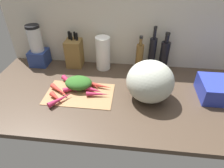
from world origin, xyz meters
TOP-DOWN VIEW (x-y plane):
  - ground_plane at (0.00, 0.00)cm, footprint 170.00×80.00cm
  - wall_back at (0.00, 38.50)cm, footprint 170.00×3.00cm
  - cutting_board at (-21.00, -4.34)cm, footprint 42.30×25.26cm
  - carrot_0 at (-30.39, -13.12)cm, footprint 12.55×14.52cm
  - carrot_1 at (-21.70, 1.52)cm, footprint 16.72×7.81cm
  - carrot_2 at (-33.21, -11.84)cm, footprint 10.30×9.04cm
  - carrot_3 at (-7.94, 3.06)cm, footprint 13.14×4.99cm
  - carrot_4 at (-23.82, -0.61)cm, footprint 16.59×11.32cm
  - carrot_5 at (-13.66, 4.18)cm, footprint 9.94×10.10cm
  - carrot_6 at (-12.01, -2.06)cm, footprint 11.59×6.30cm
  - carrot_7 at (-30.56, 5.02)cm, footprint 12.94×12.26cm
  - carrot_8 at (-9.03, -5.49)cm, footprint 14.51×3.90cm
  - carrot_9 at (-26.76, -0.82)cm, footprint 12.27×12.37cm
  - carrot_10 at (-16.51, 5.29)cm, footprint 12.54×8.57cm
  - carrot_11 at (-23.33, 5.25)cm, footprint 16.56×3.46cm
  - carrot_12 at (-33.31, -5.16)cm, footprint 15.41×12.28cm
  - carrot_greens_pile at (-22.84, 1.65)cm, footprint 17.50×13.46cm
  - winter_squash at (21.72, -3.03)cm, footprint 27.67×26.56cm
  - knife_block at (-33.05, 31.50)cm, footprint 11.39×13.18cm
  - blender_appliance at (-60.86, 29.40)cm, footprint 13.11×13.11cm
  - paper_towel_roll at (-10.88, 29.50)cm, footprint 10.53×10.53cm
  - bottle_0 at (15.58, 26.59)cm, footprint 5.28×5.28cm
  - bottle_1 at (24.69, 32.09)cm, footprint 5.22×5.22cm
  - bottle_2 at (33.38, 31.81)cm, footprint 6.44×6.44cm
  - dish_rack at (64.55, 3.50)cm, footprint 23.32×21.74cm

SIDE VIEW (x-z plane):
  - ground_plane at x=0.00cm, z-range -3.00..0.00cm
  - cutting_board at x=-21.00cm, z-range 0.00..0.80cm
  - carrot_5 at x=-13.66cm, z-range 0.80..3.06cm
  - carrot_9 at x=-26.76cm, z-range 0.80..3.38cm
  - carrot_11 at x=-23.33cm, z-range 0.80..3.39cm
  - carrot_3 at x=-7.94cm, z-range 0.80..3.49cm
  - carrot_8 at x=-9.03cm, z-range 0.80..3.60cm
  - carrot_10 at x=-16.51cm, z-range 0.80..3.62cm
  - carrot_12 at x=-33.31cm, z-range 0.80..3.93cm
  - carrot_4 at x=-23.82cm, z-range 0.80..3.98cm
  - carrot_6 at x=-12.01cm, z-range 0.80..4.05cm
  - carrot_0 at x=-30.39cm, z-range 0.80..4.05cm
  - carrot_2 at x=-33.21cm, z-range 0.80..4.08cm
  - carrot_1 at x=-21.70cm, z-range 0.80..4.11cm
  - carrot_7 at x=-30.56cm, z-range 0.80..4.27cm
  - carrot_greens_pile at x=-22.84cm, z-range 0.80..8.20cm
  - dish_rack at x=64.55cm, z-range 0.00..10.83cm
  - knife_block at x=-33.05cm, z-range -2.48..23.64cm
  - bottle_0 at x=15.58cm, z-range -2.50..25.48cm
  - bottle_2 at x=33.38cm, z-range -2.58..26.45cm
  - paper_towel_roll at x=-10.88cm, z-range 0.00..24.66cm
  - winter_squash at x=21.72cm, z-range 0.00..24.85cm
  - bottle_1 at x=24.69cm, z-range -3.38..29.51cm
  - blender_appliance at x=-60.86cm, z-range -2.17..29.04cm
  - wall_back at x=0.00cm, z-range 0.00..60.00cm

